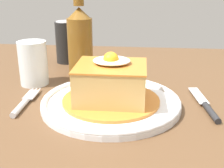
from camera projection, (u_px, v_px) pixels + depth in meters
dining_table at (105, 126)px, 0.71m from camera, size 1.37×0.88×0.72m
main_plate at (111, 102)px, 0.59m from camera, size 0.28×0.28×0.02m
sandwich_meal at (111, 84)px, 0.57m from camera, size 0.20×0.20×0.10m
fork at (24, 103)px, 0.59m from camera, size 0.02×0.14×0.01m
knife at (207, 107)px, 0.57m from camera, size 0.04×0.17×0.01m
soda_can at (67, 42)px, 0.88m from camera, size 0.07×0.07×0.12m
beer_bottle_amber at (80, 38)px, 0.74m from camera, size 0.06×0.06×0.27m
drinking_glass at (33, 66)px, 0.70m from camera, size 0.07×0.07×0.10m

